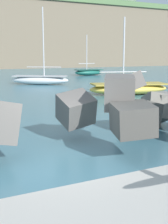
% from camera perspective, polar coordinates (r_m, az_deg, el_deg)
% --- Properties ---
extents(ground_plane, '(400.00, 400.00, 0.00)m').
position_cam_1_polar(ground_plane, '(8.97, -4.38, -9.90)').
color(ground_plane, '#42707F').
extents(breakwater_jetty, '(31.94, 6.27, 2.92)m').
position_cam_1_polar(breakwater_jetty, '(10.06, -1.02, -0.31)').
color(breakwater_jetty, '#3D3A38').
rests_on(breakwater_jetty, ground).
extents(boat_mid_centre, '(5.89, 4.78, 7.80)m').
position_cam_1_polar(boat_mid_centre, '(32.67, -8.13, 5.99)').
color(boat_mid_centre, white).
rests_on(boat_mid_centre, ground).
extents(boat_mid_right, '(6.70, 3.73, 5.91)m').
position_cam_1_polar(boat_mid_right, '(24.66, 8.26, 4.37)').
color(boat_mid_right, '#EAC64C').
rests_on(boat_mid_right, ground).
extents(boat_far_left, '(4.45, 1.83, 5.94)m').
position_cam_1_polar(boat_far_left, '(46.59, 0.87, 7.41)').
color(boat_far_left, '#1E6656').
rests_on(boat_far_left, ground).
extents(mooring_buoy_inner, '(0.44, 0.44, 0.44)m').
position_cam_1_polar(mooring_buoy_inner, '(36.67, -11.22, 5.89)').
color(mooring_buoy_inner, silver).
rests_on(mooring_buoy_inner, ground).
extents(mooring_buoy_middle, '(0.44, 0.44, 0.44)m').
position_cam_1_polar(mooring_buoy_middle, '(41.35, -10.97, 6.42)').
color(mooring_buoy_middle, yellow).
rests_on(mooring_buoy_middle, ground).
extents(headland_bluff, '(96.77, 44.23, 15.92)m').
position_cam_1_polar(headland_bluff, '(91.10, -11.74, 13.50)').
color(headland_bluff, '#756651').
rests_on(headland_bluff, ground).
extents(station_building_east, '(5.29, 6.38, 4.06)m').
position_cam_1_polar(station_building_east, '(100.21, -9.40, 19.04)').
color(station_building_east, beige).
rests_on(station_building_east, headland_bluff).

